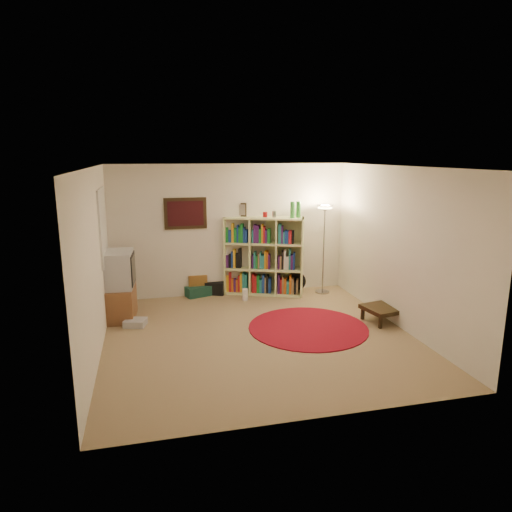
{
  "coord_description": "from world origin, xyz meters",
  "views": [
    {
      "loc": [
        -1.54,
        -6.22,
        2.68
      ],
      "look_at": [
        0.1,
        0.6,
        1.1
      ],
      "focal_mm": 32.0,
      "sensor_mm": 36.0,
      "label": 1
    }
  ],
  "objects_px": {
    "side_table": "(383,309)",
    "suitcase": "(200,290)",
    "bookshelf": "(263,257)",
    "tv_stand": "(117,287)",
    "floor_lamp": "(325,220)",
    "floor_fan": "(296,282)"
  },
  "relations": [
    {
      "from": "floor_fan",
      "to": "side_table",
      "type": "xyz_separation_m",
      "value": [
        0.86,
        -1.85,
        0.0
      ]
    },
    {
      "from": "floor_lamp",
      "to": "side_table",
      "type": "xyz_separation_m",
      "value": [
        0.36,
        -1.73,
        -1.23
      ]
    },
    {
      "from": "suitcase",
      "to": "bookshelf",
      "type": "bearing_deg",
      "value": -27.29
    },
    {
      "from": "tv_stand",
      "to": "suitcase",
      "type": "distance_m",
      "value": 1.83
    },
    {
      "from": "bookshelf",
      "to": "tv_stand",
      "type": "bearing_deg",
      "value": -142.03
    },
    {
      "from": "suitcase",
      "to": "floor_lamp",
      "type": "bearing_deg",
      "value": -28.56
    },
    {
      "from": "tv_stand",
      "to": "suitcase",
      "type": "relative_size",
      "value": 1.65
    },
    {
      "from": "floor_fan",
      "to": "suitcase",
      "type": "xyz_separation_m",
      "value": [
        -1.86,
        0.31,
        -0.11
      ]
    },
    {
      "from": "tv_stand",
      "to": "floor_fan",
      "type": "bearing_deg",
      "value": 15.9
    },
    {
      "from": "bookshelf",
      "to": "side_table",
      "type": "xyz_separation_m",
      "value": [
        1.51,
        -1.97,
        -0.52
      ]
    },
    {
      "from": "bookshelf",
      "to": "side_table",
      "type": "relative_size",
      "value": 2.76
    },
    {
      "from": "floor_fan",
      "to": "suitcase",
      "type": "distance_m",
      "value": 1.89
    },
    {
      "from": "bookshelf",
      "to": "suitcase",
      "type": "relative_size",
      "value": 2.62
    },
    {
      "from": "side_table",
      "to": "suitcase",
      "type": "bearing_deg",
      "value": 141.55
    },
    {
      "from": "bookshelf",
      "to": "floor_lamp",
      "type": "bearing_deg",
      "value": 9.67
    },
    {
      "from": "floor_lamp",
      "to": "suitcase",
      "type": "height_order",
      "value": "floor_lamp"
    },
    {
      "from": "floor_lamp",
      "to": "tv_stand",
      "type": "bearing_deg",
      "value": -171.6
    },
    {
      "from": "bookshelf",
      "to": "tv_stand",
      "type": "xyz_separation_m",
      "value": [
        -2.67,
        -0.8,
        -0.18
      ]
    },
    {
      "from": "side_table",
      "to": "bookshelf",
      "type": "bearing_deg",
      "value": 127.52
    },
    {
      "from": "tv_stand",
      "to": "side_table",
      "type": "height_order",
      "value": "tv_stand"
    },
    {
      "from": "bookshelf",
      "to": "floor_fan",
      "type": "bearing_deg",
      "value": 11.17
    },
    {
      "from": "bookshelf",
      "to": "floor_fan",
      "type": "relative_size",
      "value": 4.32
    }
  ]
}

